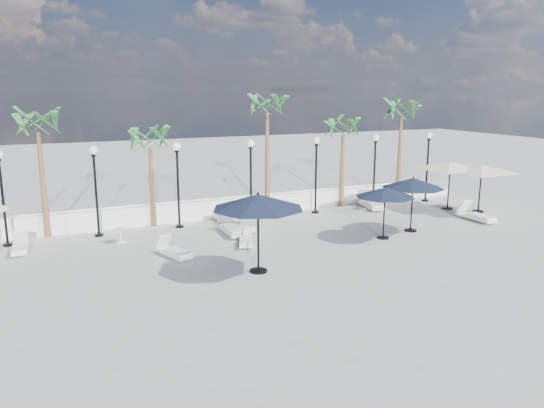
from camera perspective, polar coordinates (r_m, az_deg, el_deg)
name	(u,v)px	position (r m, az deg, el deg)	size (l,w,h in m)	color
ground	(317,258)	(19.78, 4.88, -5.82)	(100.00, 100.00, 0.00)	gray
balustrade	(244,206)	(26.23, -3.08, -0.23)	(26.00, 0.30, 1.01)	white
lamppost_0	(1,184)	(23.21, -27.10, 1.90)	(0.36, 0.36, 3.84)	black
lamppost_1	(95,178)	(23.28, -18.50, 2.64)	(0.36, 0.36, 3.84)	black
lamppost_2	(178,173)	(23.88, -10.12, 3.31)	(0.36, 0.36, 3.84)	black
lamppost_3	(251,168)	(24.95, -2.30, 3.86)	(0.36, 0.36, 3.84)	black
lamppost_4	(316,164)	(26.45, 4.77, 4.31)	(0.36, 0.36, 3.84)	black
lamppost_5	(375,160)	(28.30, 11.00, 4.64)	(0.36, 0.36, 3.84)	black
lamppost_6	(428,157)	(30.44, 16.42, 4.89)	(0.36, 0.36, 3.84)	black
palm_0	(38,129)	(23.75, -23.87, 7.38)	(2.60, 2.60, 5.50)	brown
palm_1	(150,144)	(24.28, -13.00, 6.33)	(2.60, 2.60, 4.70)	brown
palm_2	(267,111)	(25.91, -0.52, 10.01)	(2.60, 2.60, 6.10)	brown
palm_3	(343,132)	(27.98, 7.64, 7.68)	(2.60, 2.60, 4.90)	brown
palm_4	(402,115)	(30.05, 13.77, 9.23)	(2.60, 2.60, 5.70)	brown
lounger_0	(20,247)	(22.56, -25.49, -4.17)	(0.63, 1.70, 0.63)	silver
lounger_1	(173,251)	(20.17, -10.55, -4.98)	(1.07, 1.83, 0.65)	silver
lounger_2	(232,228)	(22.95, -4.38, -2.56)	(0.76, 2.18, 0.81)	silver
lounger_3	(230,218)	(24.72, -4.50, -1.51)	(1.13, 2.20, 0.79)	silver
lounger_4	(246,239)	(21.39, -2.83, -3.82)	(1.09, 1.75, 0.62)	silver
lounger_5	(248,223)	(23.74, -2.64, -2.06)	(1.40, 2.21, 0.79)	silver
lounger_6	(371,203)	(28.25, 10.58, 0.08)	(1.13, 2.27, 0.82)	silver
lounger_7	(476,215)	(26.99, 21.10, -1.15)	(0.71, 2.03, 0.75)	silver
side_table_1	(121,234)	(22.49, -15.95, -3.13)	(0.58, 0.58, 0.57)	silver
side_table_2	(368,202)	(28.09, 10.24, 0.18)	(0.59, 0.59, 0.58)	silver
parasol_navy_left	(258,202)	(17.64, -1.51, 0.22)	(3.15, 3.15, 2.78)	black
parasol_navy_mid	(413,183)	(23.74, 14.94, 2.16)	(2.71, 2.71, 2.43)	black
parasol_navy_right	(385,192)	(22.30, 12.07, 1.22)	(2.49, 2.49, 2.23)	black
parasol_cream_sq_a	(451,162)	(28.80, 18.66, 4.30)	(5.42, 5.42, 2.66)	black
parasol_cream_sq_b	(482,165)	(28.60, 21.65, 3.90)	(5.19, 5.19, 2.60)	black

